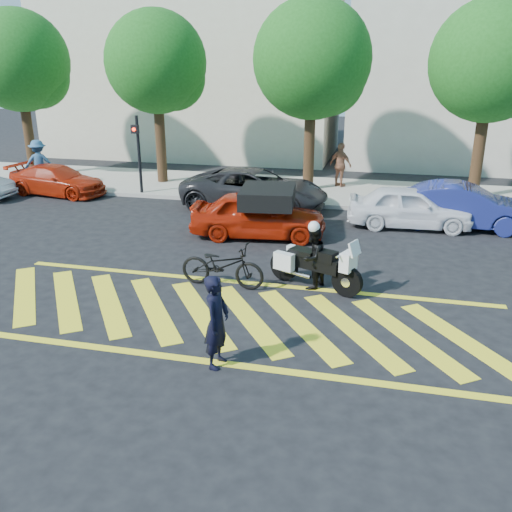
% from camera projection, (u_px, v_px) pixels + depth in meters
% --- Properties ---
extents(ground, '(90.00, 90.00, 0.00)m').
position_uv_depth(ground, '(227.00, 316.00, 11.75)').
color(ground, black).
rests_on(ground, ground).
extents(sidewalk, '(60.00, 5.00, 0.15)m').
position_uv_depth(sidewalk, '(308.00, 191.00, 22.70)').
color(sidewalk, '#9E998E').
rests_on(sidewalk, ground).
extents(crosswalk, '(12.33, 4.00, 0.01)m').
position_uv_depth(crosswalk, '(225.00, 316.00, 11.76)').
color(crosswalk, yellow).
rests_on(crosswalk, ground).
extents(building_left, '(16.00, 8.00, 10.00)m').
position_uv_depth(building_left, '(195.00, 64.00, 31.00)').
color(building_left, beige).
rests_on(building_left, ground).
extents(tree_far_left, '(4.40, 4.40, 7.41)m').
position_uv_depth(tree_far_left, '(22.00, 64.00, 23.89)').
color(tree_far_left, black).
rests_on(tree_far_left, ground).
extents(tree_left, '(4.20, 4.20, 7.26)m').
position_uv_depth(tree_left, '(160.00, 66.00, 22.48)').
color(tree_left, black).
rests_on(tree_left, ground).
extents(tree_center, '(4.60, 4.60, 7.56)m').
position_uv_depth(tree_center, '(315.00, 64.00, 21.01)').
color(tree_center, black).
rests_on(tree_center, ground).
extents(tree_right, '(4.40, 4.40, 7.41)m').
position_uv_depth(tree_right, '(494.00, 65.00, 19.60)').
color(tree_right, black).
rests_on(tree_right, ground).
extents(signal_pole, '(0.28, 0.43, 3.20)m').
position_uv_depth(signal_pole, '(138.00, 149.00, 21.43)').
color(signal_pole, black).
rests_on(signal_pole, ground).
extents(officer_bike, '(0.48, 0.67, 1.75)m').
position_uv_depth(officer_bike, '(217.00, 322.00, 9.58)').
color(officer_bike, black).
rests_on(officer_bike, ground).
extents(bicycle, '(2.13, 0.83, 1.10)m').
position_uv_depth(bicycle, '(222.00, 265.00, 13.12)').
color(bicycle, black).
rests_on(bicycle, ground).
extents(police_motorcycle, '(2.36, 1.33, 1.10)m').
position_uv_depth(police_motorcycle, '(313.00, 264.00, 13.04)').
color(police_motorcycle, black).
rests_on(police_motorcycle, ground).
extents(officer_moto, '(0.83, 0.92, 1.55)m').
position_uv_depth(officer_moto, '(313.00, 258.00, 12.97)').
color(officer_moto, black).
rests_on(officer_moto, ground).
extents(red_convertible, '(4.35, 2.16, 1.42)m').
position_uv_depth(red_convertible, '(258.00, 215.00, 16.79)').
color(red_convertible, '#A51B07').
rests_on(red_convertible, ground).
extents(parked_left, '(4.30, 2.16, 1.20)m').
position_uv_depth(parked_left, '(57.00, 180.00, 22.14)').
color(parked_left, '#AD210A').
rests_on(parked_left, ground).
extents(parked_mid_left, '(5.48, 2.70, 1.49)m').
position_uv_depth(parked_mid_left, '(255.00, 189.00, 19.97)').
color(parked_mid_left, black).
rests_on(parked_mid_left, ground).
extents(parked_mid_right, '(4.10, 1.80, 1.37)m').
position_uv_depth(parked_mid_right, '(410.00, 207.00, 17.77)').
color(parked_mid_right, white).
rests_on(parked_mid_right, ground).
extents(parked_right, '(4.52, 1.81, 1.46)m').
position_uv_depth(parked_right, '(463.00, 206.00, 17.70)').
color(parked_right, navy).
rests_on(parked_right, ground).
extents(pedestrian_left, '(1.44, 1.20, 1.93)m').
position_uv_depth(pedestrian_left, '(39.00, 163.00, 23.00)').
color(pedestrian_left, '#305C85').
rests_on(pedestrian_left, sidewalk).
extents(pedestrian_right, '(1.15, 0.96, 1.84)m').
position_uv_depth(pedestrian_right, '(341.00, 165.00, 22.80)').
color(pedestrian_right, '#A06548').
rests_on(pedestrian_right, sidewalk).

